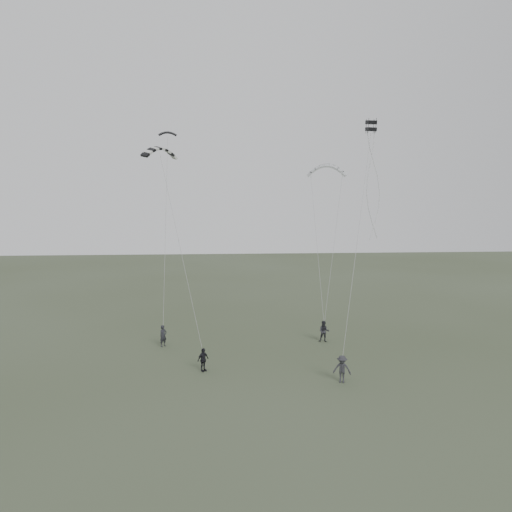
{
  "coord_description": "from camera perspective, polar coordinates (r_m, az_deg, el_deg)",
  "views": [
    {
      "loc": [
        -1.36,
        -30.63,
        10.91
      ],
      "look_at": [
        1.44,
        5.46,
        6.82
      ],
      "focal_mm": 35.0,
      "sensor_mm": 36.0,
      "label": 1
    }
  ],
  "objects": [
    {
      "name": "kite_striped",
      "position": [
        35.11,
        -10.95,
        12.0
      ],
      "size": [
        2.55,
        2.33,
        1.18
      ],
      "primitive_type": null,
      "rotation": [
        0.25,
        0.0,
        0.7
      ],
      "color": "black",
      "rests_on": "flyer_center"
    },
    {
      "name": "kite_pale_large",
      "position": [
        46.01,
        8.08,
        10.19
      ],
      "size": [
        3.73,
        2.16,
        1.65
      ],
      "primitive_type": null,
      "rotation": [
        0.28,
        0.0,
        -0.3
      ],
      "color": "#ACB0B2",
      "rests_on": "flyer_right"
    },
    {
      "name": "flyer_left",
      "position": [
        38.27,
        -10.56,
        -8.96
      ],
      "size": [
        0.7,
        0.68,
        1.62
      ],
      "primitive_type": "imported",
      "rotation": [
        0.0,
        0.0,
        0.72
      ],
      "color": "black",
      "rests_on": "ground"
    },
    {
      "name": "flyer_far",
      "position": [
        31.02,
        9.8,
        -12.61
      ],
      "size": [
        1.21,
        0.94,
        1.66
      ],
      "primitive_type": "imported",
      "rotation": [
        0.0,
        0.0,
        -0.34
      ],
      "color": "#28282D",
      "rests_on": "ground"
    },
    {
      "name": "flyer_center",
      "position": [
        32.66,
        -6.07,
        -11.71
      ],
      "size": [
        0.9,
        0.87,
        1.51
      ],
      "primitive_type": "imported",
      "rotation": [
        0.0,
        0.0,
        0.75
      ],
      "color": "black",
      "rests_on": "ground"
    },
    {
      "name": "kite_box",
      "position": [
        34.52,
        13.01,
        14.29
      ],
      "size": [
        0.65,
        0.73,
        0.76
      ],
      "primitive_type": null,
      "rotation": [
        0.14,
        0.0,
        0.12
      ],
      "color": "black",
      "rests_on": "flyer_far"
    },
    {
      "name": "ground",
      "position": [
        32.54,
        -1.84,
        -13.14
      ],
      "size": [
        140.0,
        140.0,
        0.0
      ],
      "primitive_type": "plane",
      "color": "#38412A",
      "rests_on": "ground"
    },
    {
      "name": "kite_dark_small",
      "position": [
        43.94,
        -10.07,
        13.73
      ],
      "size": [
        1.56,
        0.75,
        0.62
      ],
      "primitive_type": null,
      "rotation": [
        0.33,
        0.0,
        0.11
      ],
      "color": "black",
      "rests_on": "flyer_left"
    },
    {
      "name": "flyer_right",
      "position": [
        39.19,
        7.78,
        -8.53
      ],
      "size": [
        0.93,
        0.8,
        1.64
      ],
      "primitive_type": "imported",
      "rotation": [
        0.0,
        0.0,
        -0.25
      ],
      "color": "#26262C",
      "rests_on": "ground"
    }
  ]
}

